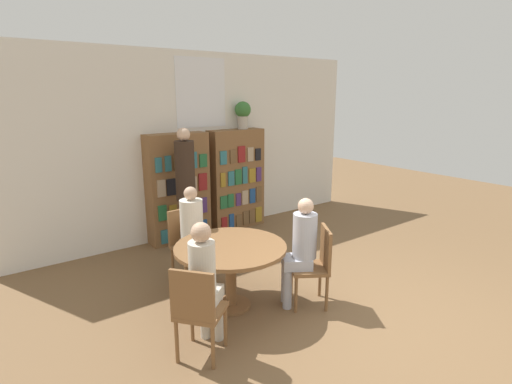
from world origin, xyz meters
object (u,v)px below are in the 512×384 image
object	(u,v)px
chair_left_side	(187,240)
seated_reader_left	(194,229)
seated_reader_right	(301,245)
seated_reader_back	(205,278)
librarian_standing	(185,177)
chair_far_side	(316,262)
bookshelf_left	(178,188)
bookshelf_right	(236,180)
chair_near_camera	(197,308)
reading_table	(231,256)
flower_vase	(243,113)

from	to	relation	value
chair_left_side	seated_reader_left	world-z (taller)	seated_reader_left
seated_reader_right	seated_reader_back	xyz separation A→B (m)	(-1.24, -0.06, -0.00)
chair_left_side	seated_reader_left	size ratio (longest dim) A/B	0.73
librarian_standing	chair_far_side	bearing A→B (deg)	-79.63
seated_reader_back	bookshelf_left	bearing A→B (deg)	119.48
librarian_standing	seated_reader_left	bearing A→B (deg)	-112.57
bookshelf_right	seated_reader_left	distance (m)	2.24
chair_near_camera	chair_far_side	size ratio (longest dim) A/B	1.00
bookshelf_left	chair_left_side	size ratio (longest dim) A/B	1.92
reading_table	seated_reader_back	world-z (taller)	seated_reader_back
chair_left_side	librarian_standing	xyz separation A→B (m)	(0.43, 0.83, 0.63)
flower_vase	librarian_standing	distance (m)	1.72
bookshelf_left	bookshelf_right	world-z (taller)	same
bookshelf_left	reading_table	distance (m)	2.35
bookshelf_left	reading_table	xyz separation A→B (m)	(-0.50, -2.28, -0.25)
bookshelf_left	bookshelf_right	xyz separation A→B (m)	(1.12, -0.00, -0.00)
seated_reader_left	bookshelf_right	bearing A→B (deg)	-140.63
chair_near_camera	seated_reader_right	distance (m)	1.41
bookshelf_right	chair_left_side	size ratio (longest dim) A/B	1.92
chair_far_side	seated_reader_back	bearing A→B (deg)	121.55
reading_table	seated_reader_right	size ratio (longest dim) A/B	0.98
chair_left_side	seated_reader_back	xyz separation A→B (m)	(-0.55, -1.43, 0.20)
chair_left_side	seated_reader_right	bearing A→B (deg)	113.95
chair_near_camera	seated_reader_right	size ratio (longest dim) A/B	0.73
bookshelf_left	chair_near_camera	xyz separation A→B (m)	(-1.24, -2.88, -0.36)
bookshelf_left	seated_reader_right	world-z (taller)	bookshelf_left
chair_left_side	chair_far_side	bearing A→B (deg)	117.00
chair_left_side	chair_far_side	size ratio (longest dim) A/B	1.00
bookshelf_left	flower_vase	size ratio (longest dim) A/B	3.72
bookshelf_left	chair_far_side	distance (m)	2.84
reading_table	chair_far_side	world-z (taller)	chair_far_side
bookshelf_left	chair_far_side	size ratio (longest dim) A/B	1.92
flower_vase	seated_reader_right	distance (m)	3.21
chair_far_side	chair_left_side	bearing A→B (deg)	63.00
seated_reader_back	bookshelf_right	bearing A→B (deg)	102.37
bookshelf_right	chair_left_side	distance (m)	2.16
bookshelf_left	chair_near_camera	bearing A→B (deg)	-113.25
flower_vase	bookshelf_right	bearing A→B (deg)	-178.25
seated_reader_back	chair_left_side	bearing A→B (deg)	120.12
bookshelf_left	chair_left_side	bearing A→B (deg)	-112.28
seated_reader_back	librarian_standing	xyz separation A→B (m)	(0.98, 2.26, 0.43)
chair_far_side	seated_reader_right	xyz separation A→B (m)	(-0.15, 0.10, 0.20)
chair_near_camera	seated_reader_right	xyz separation A→B (m)	(1.39, 0.18, 0.20)
seated_reader_left	seated_reader_right	xyz separation A→B (m)	(0.69, -1.19, -0.00)
seated_reader_back	reading_table	bearing A→B (deg)	90.00
reading_table	chair_near_camera	world-z (taller)	chair_near_camera
seated_reader_right	librarian_standing	world-z (taller)	librarian_standing
flower_vase	chair_near_camera	bearing A→B (deg)	-131.06
librarian_standing	chair_left_side	bearing A→B (deg)	-117.30
bookshelf_right	chair_far_side	xyz separation A→B (m)	(-0.82, -2.80, -0.36)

